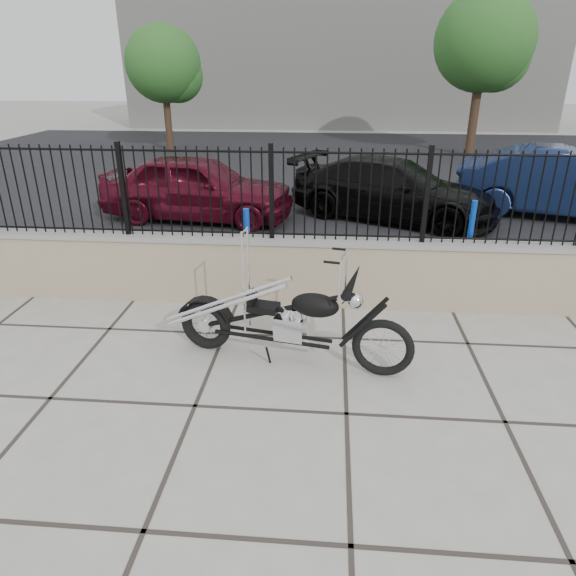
% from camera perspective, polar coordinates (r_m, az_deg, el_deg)
% --- Properties ---
extents(ground_plane, '(90.00, 90.00, 0.00)m').
position_cam_1_polar(ground_plane, '(5.16, 6.52, -13.74)').
color(ground_plane, '#99968E').
rests_on(ground_plane, ground).
extents(parking_lot, '(30.00, 30.00, 0.00)m').
position_cam_1_polar(parking_lot, '(16.90, 5.63, 12.83)').
color(parking_lot, black).
rests_on(parking_lot, ground).
extents(retaining_wall, '(14.00, 0.36, 0.96)m').
position_cam_1_polar(retaining_wall, '(7.12, 6.29, 1.69)').
color(retaining_wall, gray).
rests_on(retaining_wall, ground_plane).
extents(iron_fence, '(14.00, 0.08, 1.20)m').
position_cam_1_polar(iron_fence, '(6.79, 6.69, 10.17)').
color(iron_fence, black).
rests_on(iron_fence, retaining_wall).
extents(background_building, '(22.00, 6.00, 8.00)m').
position_cam_1_polar(background_building, '(30.62, 5.78, 25.11)').
color(background_building, beige).
rests_on(background_building, ground_plane).
extents(chopper_motorcycle, '(2.62, 0.97, 1.55)m').
position_cam_1_polar(chopper_motorcycle, '(5.58, -0.26, -1.23)').
color(chopper_motorcycle, black).
rests_on(chopper_motorcycle, ground_plane).
extents(car_red, '(4.27, 2.11, 1.40)m').
position_cam_1_polar(car_red, '(11.39, -10.00, 10.96)').
color(car_red, '#4B0A1A').
rests_on(car_red, parking_lot).
extents(car_black, '(4.79, 3.48, 1.29)m').
position_cam_1_polar(car_black, '(11.49, 11.57, 10.68)').
color(car_black, black).
rests_on(car_black, parking_lot).
extents(car_blue, '(4.76, 2.79, 1.48)m').
position_cam_1_polar(car_blue, '(12.92, 28.34, 10.21)').
color(car_blue, '#111D3E').
rests_on(car_blue, parking_lot).
extents(bollard_a, '(0.12, 0.12, 0.90)m').
position_cam_1_polar(bollard_a, '(8.86, -4.59, 5.97)').
color(bollard_a, '#0B35AF').
rests_on(bollard_a, ground_plane).
extents(bollard_b, '(0.11, 0.11, 0.88)m').
position_cam_1_polar(bollard_b, '(9.99, 19.73, 6.66)').
color(bollard_b, '#0C36BB').
rests_on(bollard_b, ground_plane).
extents(tree_left, '(2.77, 2.77, 4.67)m').
position_cam_1_polar(tree_left, '(21.15, -13.75, 23.38)').
color(tree_left, '#382619').
rests_on(tree_left, ground_plane).
extents(tree_right, '(3.41, 3.41, 5.76)m').
position_cam_1_polar(tree_right, '(20.85, 21.03, 24.70)').
color(tree_right, '#382619').
rests_on(tree_right, ground_plane).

